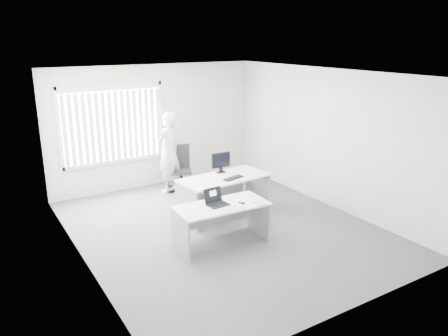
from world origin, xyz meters
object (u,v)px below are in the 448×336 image
laptop (218,198)px  monitor (221,163)px  office_chair (181,176)px  person (169,152)px  desk_far (224,188)px  desk_near (222,216)px

laptop → monitor: size_ratio=0.84×
office_chair → person: bearing=-159.0°
desk_far → laptop: 1.29m
desk_far → office_chair: (-0.03, 1.82, -0.25)m
desk_near → laptop: size_ratio=4.63×
office_chair → person: person is taller
desk_far → person: 1.89m
desk_near → monitor: 1.61m
laptop → office_chair: bearing=71.2°
desk_near → person: bearing=84.9°
laptop → monitor: bearing=52.2°
desk_far → person: bearing=95.0°
person → laptop: person is taller
laptop → desk_near: bearing=-19.1°
monitor → desk_far: bearing=-108.0°
person → desk_near: bearing=60.4°
desk_near → desk_far: size_ratio=0.88×
person → laptop: 2.88m
desk_far → monitor: bearing=65.1°
office_chair → person: 0.65m
desk_near → person: 2.92m
desk_near → office_chair: (0.65, 2.86, -0.19)m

